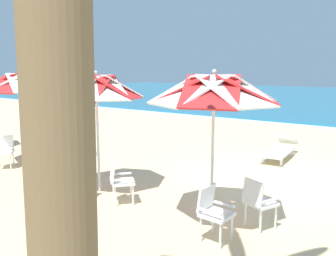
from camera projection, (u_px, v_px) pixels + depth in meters
name	position (u px, v px, depth m)	size (l,w,h in m)	color
ground_plane	(269.00, 178.00, 8.50)	(80.00, 80.00, 0.00)	beige
surf_foam	(334.00, 128.00, 15.60)	(80.00, 0.70, 0.01)	white
beach_umbrella_0	(214.00, 91.00, 5.61)	(2.21, 2.21, 2.66)	silver
plastic_chair_0	(213.00, 210.00, 5.36)	(0.50, 0.47, 0.87)	white
plastic_chair_1	(258.00, 200.00, 5.75)	(0.58, 0.60, 0.87)	white
beach_umbrella_1	(96.00, 89.00, 7.20)	(1.98, 1.98, 2.63)	silver
plastic_chair_2	(78.00, 177.00, 7.01)	(0.53, 0.56, 0.87)	white
plastic_chair_3	(60.00, 171.00, 7.38)	(0.62, 0.63, 0.87)	white
plastic_chair_4	(119.00, 179.00, 6.85)	(0.63, 0.63, 0.87)	white
beach_umbrella_2	(25.00, 83.00, 9.49)	(2.54, 2.54, 2.63)	silver
plastic_chair_5	(5.00, 150.00, 9.35)	(0.63, 0.63, 0.87)	white
sun_lounger_1	(280.00, 149.00, 10.37)	(0.73, 2.17, 0.62)	white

